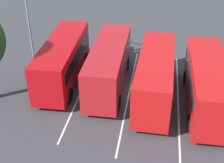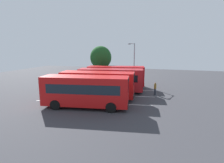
% 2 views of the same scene
% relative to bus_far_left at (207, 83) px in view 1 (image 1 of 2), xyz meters
% --- Properties ---
extents(ground_plane, '(69.11, 69.11, 0.00)m').
position_rel_bus_far_left_xyz_m(ground_plane, '(-0.11, 5.56, -1.90)').
color(ground_plane, '#38383D').
extents(bus_far_left, '(9.49, 3.93, 3.45)m').
position_rel_bus_far_left_xyz_m(bus_far_left, '(0.00, 0.00, 0.00)').
color(bus_far_left, red).
rests_on(bus_far_left, ground).
extents(bus_center_left, '(9.45, 3.64, 3.45)m').
position_rel_bus_far_left_xyz_m(bus_center_left, '(-0.07, 3.66, 0.00)').
color(bus_center_left, red).
rests_on(bus_center_left, ground).
extents(bus_center_right, '(9.49, 3.95, 3.45)m').
position_rel_bus_far_left_xyz_m(bus_center_right, '(0.49, 7.43, 0.00)').
color(bus_center_right, '#AD191E').
rests_on(bus_center_right, ground).
extents(bus_far_right, '(9.50, 4.14, 3.45)m').
position_rel_bus_far_left_xyz_m(bus_far_right, '(0.18, 11.19, 0.00)').
color(bus_far_right, '#B70C11').
rests_on(bus_far_right, ground).
extents(pedestrian, '(0.45, 0.45, 1.79)m').
position_rel_bus_far_left_xyz_m(pedestrian, '(6.77, 7.79, -0.84)').
color(pedestrian, '#232833').
rests_on(pedestrian, ground).
extents(street_lamp, '(0.75, 2.34, 7.26)m').
position_rel_bus_far_left_xyz_m(street_lamp, '(2.35, 15.09, 2.30)').
color(street_lamp, gray).
rests_on(street_lamp, ground).
extents(lane_stripe_outer_left, '(13.94, 2.33, 0.01)m').
position_rel_bus_far_left_xyz_m(lane_stripe_outer_left, '(-0.11, 1.78, -1.89)').
color(lane_stripe_outer_left, silver).
rests_on(lane_stripe_outer_left, ground).
extents(lane_stripe_inner_left, '(13.94, 2.33, 0.01)m').
position_rel_bus_far_left_xyz_m(lane_stripe_inner_left, '(-0.11, 5.56, -1.89)').
color(lane_stripe_inner_left, silver).
rests_on(lane_stripe_inner_left, ground).
extents(lane_stripe_inner_right, '(13.94, 2.33, 0.01)m').
position_rel_bus_far_left_xyz_m(lane_stripe_inner_right, '(-0.11, 9.34, -1.89)').
color(lane_stripe_inner_right, silver).
rests_on(lane_stripe_inner_right, ground).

